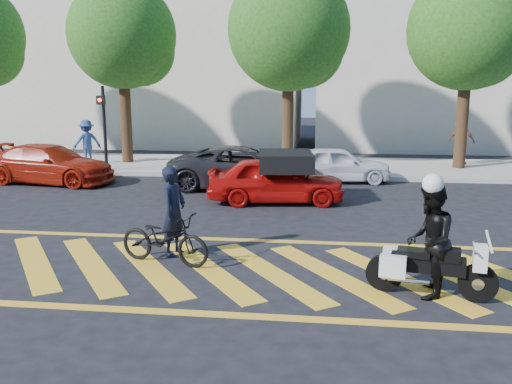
# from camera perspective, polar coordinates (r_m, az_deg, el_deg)

# --- Properties ---
(ground) EXTENTS (90.00, 90.00, 0.00)m
(ground) POSITION_cam_1_polar(r_m,az_deg,el_deg) (9.73, -1.52, -8.27)
(ground) COLOR black
(ground) RESTS_ON ground
(sidewalk) EXTENTS (60.00, 5.00, 0.15)m
(sidewalk) POSITION_cam_1_polar(r_m,az_deg,el_deg) (21.35, 3.30, 2.70)
(sidewalk) COLOR #9E998E
(sidewalk) RESTS_ON ground
(crosswalk) EXTENTS (12.33, 4.00, 0.01)m
(crosswalk) POSITION_cam_1_polar(r_m,az_deg,el_deg) (9.74, -1.75, -8.24)
(crosswalk) COLOR gold
(crosswalk) RESTS_ON ground
(building_left) EXTENTS (16.00, 8.00, 10.00)m
(building_left) POSITION_cam_1_polar(r_m,az_deg,el_deg) (31.54, -10.56, 14.28)
(building_left) COLOR beige
(building_left) RESTS_ON ground
(building_right) EXTENTS (16.00, 8.00, 11.00)m
(building_right) POSITION_cam_1_polar(r_m,az_deg,el_deg) (31.09, 22.00, 14.64)
(building_right) COLOR beige
(building_right) RESTS_ON ground
(tree_left) EXTENTS (4.20, 4.20, 7.26)m
(tree_left) POSITION_cam_1_polar(r_m,az_deg,el_deg) (22.57, -13.52, 15.41)
(tree_left) COLOR black
(tree_left) RESTS_ON ground
(tree_center) EXTENTS (4.60, 4.60, 7.56)m
(tree_center) POSITION_cam_1_polar(r_m,az_deg,el_deg) (21.25, 3.83, 16.24)
(tree_center) COLOR black
(tree_center) RESTS_ON ground
(tree_right) EXTENTS (4.40, 4.40, 7.41)m
(tree_right) POSITION_cam_1_polar(r_m,az_deg,el_deg) (21.84, 21.75, 15.22)
(tree_right) COLOR black
(tree_right) RESTS_ON ground
(signal_pole) EXTENTS (0.28, 0.43, 3.20)m
(signal_pole) POSITION_cam_1_polar(r_m,az_deg,el_deg) (20.43, -15.75, 7.12)
(signal_pole) COLOR black
(signal_pole) RESTS_ON ground
(officer_bike) EXTENTS (0.54, 0.71, 1.73)m
(officer_bike) POSITION_cam_1_polar(r_m,az_deg,el_deg) (10.49, -8.65, -2.01)
(officer_bike) COLOR black
(officer_bike) RESTS_ON ground
(bicycle) EXTENTS (1.91, 1.10, 0.95)m
(bicycle) POSITION_cam_1_polar(r_m,az_deg,el_deg) (10.10, -9.60, -4.86)
(bicycle) COLOR black
(bicycle) RESTS_ON ground
(police_motorcycle) EXTENTS (1.96, 0.82, 0.87)m
(police_motorcycle) POSITION_cam_1_polar(r_m,az_deg,el_deg) (8.90, 17.71, -7.49)
(police_motorcycle) COLOR black
(police_motorcycle) RESTS_ON ground
(officer_moto) EXTENTS (0.85, 1.00, 1.79)m
(officer_moto) POSITION_cam_1_polar(r_m,az_deg,el_deg) (8.77, 17.79, -4.89)
(officer_moto) COLOR black
(officer_moto) RESTS_ON ground
(red_convertible) EXTENTS (3.95, 1.96, 1.29)m
(red_convertible) POSITION_cam_1_polar(r_m,az_deg,el_deg) (15.06, 2.11, 1.30)
(red_convertible) COLOR #AC0B07
(red_convertible) RESTS_ON ground
(parked_left) EXTENTS (4.62, 2.37, 1.28)m
(parked_left) POSITION_cam_1_polar(r_m,az_deg,el_deg) (19.31, -20.90, 2.77)
(parked_left) COLOR #9A1809
(parked_left) RESTS_ON ground
(parked_mid_left) EXTENTS (4.91, 2.53, 1.33)m
(parked_mid_left) POSITION_cam_1_polar(r_m,az_deg,el_deg) (17.24, -1.27, 2.64)
(parked_mid_left) COLOR black
(parked_mid_left) RESTS_ON ground
(parked_mid_right) EXTENTS (3.68, 1.83, 1.21)m
(parked_mid_right) POSITION_cam_1_polar(r_m,az_deg,el_deg) (18.46, 8.57, 2.90)
(parked_mid_right) COLOR silver
(parked_mid_right) RESTS_ON ground
(pedestrian_left) EXTENTS (1.27, 1.21, 1.73)m
(pedestrian_left) POSITION_cam_1_polar(r_m,az_deg,el_deg) (22.53, -17.38, 5.07)
(pedestrian_left) COLOR navy
(pedestrian_left) RESTS_ON sidewalk
(pedestrian_right) EXTENTS (1.10, 1.01, 1.80)m
(pedestrian_right) POSITION_cam_1_polar(r_m,az_deg,el_deg) (22.70, 20.83, 4.98)
(pedestrian_right) COLOR #924B42
(pedestrian_right) RESTS_ON sidewalk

